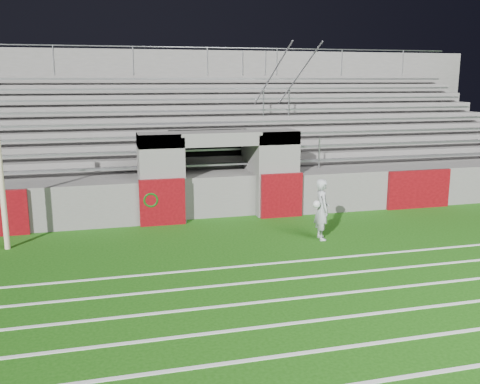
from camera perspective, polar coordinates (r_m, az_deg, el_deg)
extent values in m
plane|color=#184D0C|center=(13.16, 1.15, -6.32)|extent=(90.00, 90.00, 0.00)
cylinder|color=beige|center=(14.13, -24.10, 0.95)|extent=(0.13, 0.13, 3.36)
cube|color=white|center=(8.05, 13.55, -19.16)|extent=(28.00, 0.09, 0.01)
cube|color=white|center=(8.82, 10.38, -16.07)|extent=(28.00, 0.09, 0.01)
cube|color=white|center=(9.64, 7.82, -13.45)|extent=(28.00, 0.09, 0.01)
cube|color=white|center=(10.48, 5.70, -11.23)|extent=(28.00, 0.09, 0.01)
cube|color=white|center=(11.36, 3.93, -9.33)|extent=(28.00, 0.09, 0.01)
cube|color=white|center=(12.25, 2.43, -7.70)|extent=(28.00, 0.09, 0.01)
cube|color=#5D5B58|center=(19.15, 21.15, 0.61)|extent=(10.60, 0.35, 1.25)
cube|color=#5D5B58|center=(15.85, -8.58, 1.56)|extent=(1.20, 1.00, 2.60)
cube|color=#5D5B58|center=(16.61, 3.86, 2.14)|extent=(1.20, 1.00, 2.60)
cube|color=black|center=(17.79, -3.40, 2.63)|extent=(2.60, 0.20, 2.50)
cube|color=#5D5B58|center=(16.53, -6.56, 1.86)|extent=(0.10, 2.20, 2.50)
cube|color=#5D5B58|center=(17.00, 1.14, 2.22)|extent=(0.10, 2.20, 2.50)
cube|color=#5D5B58|center=(15.98, -2.25, 5.75)|extent=(4.80, 1.00, 0.40)
cube|color=#5D5B58|center=(19.89, -4.62, 3.31)|extent=(26.00, 8.00, 0.20)
cube|color=#5D5B58|center=(19.99, -4.59, 1.54)|extent=(26.00, 8.00, 1.05)
cube|color=#53070C|center=(15.44, -8.29, -1.08)|extent=(1.30, 0.15, 1.35)
cube|color=#53070C|center=(16.22, 4.45, -0.36)|extent=(1.30, 0.15, 1.35)
cube|color=#53070C|center=(18.29, 18.51, 0.30)|extent=(2.20, 0.15, 1.25)
cube|color=gray|center=(17.00, -2.90, 2.96)|extent=(23.00, 0.28, 0.06)
cube|color=#5D5B58|center=(17.83, -3.46, 3.27)|extent=(24.00, 0.75, 0.38)
cube|color=gray|center=(17.67, -3.41, 4.54)|extent=(23.00, 0.28, 0.06)
cube|color=#5D5B58|center=(18.53, -3.92, 4.19)|extent=(24.00, 0.75, 0.76)
cube|color=gray|center=(18.36, -3.89, 6.01)|extent=(23.00, 0.28, 0.06)
cube|color=#5D5B58|center=(19.24, -4.35, 5.04)|extent=(24.00, 0.75, 1.14)
cube|color=gray|center=(19.06, -4.33, 7.36)|extent=(23.00, 0.28, 0.06)
cube|color=#5D5B58|center=(19.95, -4.75, 5.83)|extent=(24.00, 0.75, 1.52)
cube|color=gray|center=(19.77, -4.75, 8.62)|extent=(23.00, 0.28, 0.06)
cube|color=#5D5B58|center=(20.67, -5.12, 6.56)|extent=(24.00, 0.75, 1.90)
cube|color=gray|center=(20.49, -5.14, 9.80)|extent=(23.00, 0.28, 0.06)
cube|color=#5D5B58|center=(21.39, -5.47, 7.25)|extent=(24.00, 0.75, 2.28)
cube|color=gray|center=(21.22, -5.50, 10.89)|extent=(23.00, 0.28, 0.06)
cube|color=#5D5B58|center=(22.11, -5.80, 7.89)|extent=(24.00, 0.75, 2.66)
cube|color=gray|center=(21.96, -5.84, 11.91)|extent=(23.00, 0.28, 0.06)
cube|color=#5D5B58|center=(22.77, -6.07, 8.16)|extent=(26.00, 0.60, 5.29)
cylinder|color=#A5A8AD|center=(17.38, 5.40, 4.05)|extent=(0.05, 0.05, 1.00)
cylinder|color=#A5A8AD|center=(20.08, 2.52, 9.50)|extent=(0.05, 0.05, 1.00)
cylinder|color=#A5A8AD|center=(22.95, 0.29, 13.61)|extent=(0.05, 0.05, 1.00)
cylinder|color=#A5A8AD|center=(20.06, 2.53, 10.93)|extent=(0.05, 6.02, 3.08)
cylinder|color=#A5A8AD|center=(17.74, 8.44, 4.14)|extent=(0.05, 0.05, 1.00)
cylinder|color=#A5A8AD|center=(20.39, 5.24, 9.50)|extent=(0.05, 0.05, 1.00)
cylinder|color=#A5A8AD|center=(23.23, 2.74, 13.58)|extent=(0.05, 0.05, 1.00)
cylinder|color=#A5A8AD|center=(20.38, 5.27, 10.91)|extent=(0.05, 6.02, 3.08)
cylinder|color=#A5A8AD|center=(22.23, -19.27, 13.15)|extent=(0.05, 0.05, 1.10)
cylinder|color=#A5A8AD|center=(22.22, -11.33, 13.57)|extent=(0.05, 0.05, 1.10)
cylinder|color=#A5A8AD|center=(22.61, -3.50, 13.75)|extent=(0.05, 0.05, 1.10)
cylinder|color=#A5A8AD|center=(23.39, 3.94, 13.68)|extent=(0.05, 0.05, 1.10)
cylinder|color=#A5A8AD|center=(24.50, 10.80, 13.42)|extent=(0.05, 0.05, 1.10)
cylinder|color=#A5A8AD|center=(25.92, 16.96, 13.03)|extent=(0.05, 0.05, 1.10)
cylinder|color=#A5A8AD|center=(22.46, -6.11, 15.12)|extent=(24.00, 0.05, 0.05)
imported|color=#A2A7AC|center=(14.06, 8.74, -1.85)|extent=(0.44, 0.62, 1.61)
sphere|color=white|center=(13.80, 8.16, -1.31)|extent=(0.20, 0.20, 0.20)
torus|color=#0E4620|center=(15.39, -9.51, -0.77)|extent=(0.60, 0.11, 0.60)
torus|color=#0C400D|center=(15.34, -9.49, -0.85)|extent=(0.45, 0.09, 0.45)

